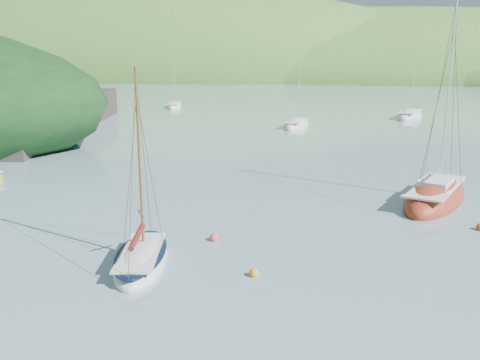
% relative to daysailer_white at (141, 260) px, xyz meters
% --- Properties ---
extents(ground, '(700.00, 700.00, 0.00)m').
position_rel_daysailer_white_xyz_m(ground, '(4.05, -0.11, -0.21)').
color(ground, gray).
rests_on(ground, ground).
extents(shoreline_hills, '(690.00, 135.00, 56.00)m').
position_rel_daysailer_white_xyz_m(shoreline_hills, '(-5.61, 172.31, -0.21)').
color(shoreline_hills, '#376325').
rests_on(shoreline_hills, ground).
extents(daysailer_white, '(3.21, 6.17, 9.02)m').
position_rel_daysailer_white_xyz_m(daysailer_white, '(0.00, 0.00, 0.00)').
color(daysailer_white, white).
rests_on(daysailer_white, ground).
extents(sloop_red, '(6.11, 9.30, 13.03)m').
position_rel_daysailer_white_xyz_m(sloop_red, '(14.21, 12.34, 0.03)').
color(sloop_red, '#97351B').
rests_on(sloop_red, ground).
extents(distant_sloop_a, '(3.56, 7.08, 9.66)m').
position_rel_daysailer_white_xyz_m(distant_sloop_a, '(3.48, 42.43, -0.04)').
color(distant_sloop_a, white).
rests_on(distant_sloop_a, ground).
extents(distant_sloop_b, '(5.22, 8.30, 11.16)m').
position_rel_daysailer_white_xyz_m(distant_sloop_b, '(17.71, 53.36, -0.02)').
color(distant_sloop_b, white).
rests_on(distant_sloop_b, ground).
extents(distant_sloop_c, '(3.10, 6.37, 8.72)m').
position_rel_daysailer_white_xyz_m(distant_sloop_c, '(-16.99, 60.17, -0.05)').
color(distant_sloop_c, white).
rests_on(distant_sloop_c, ground).
extents(mooring_buoys, '(13.69, 8.20, 0.49)m').
position_rel_daysailer_white_xyz_m(mooring_buoys, '(8.23, 3.98, -0.09)').
color(mooring_buoys, gold).
rests_on(mooring_buoys, ground).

